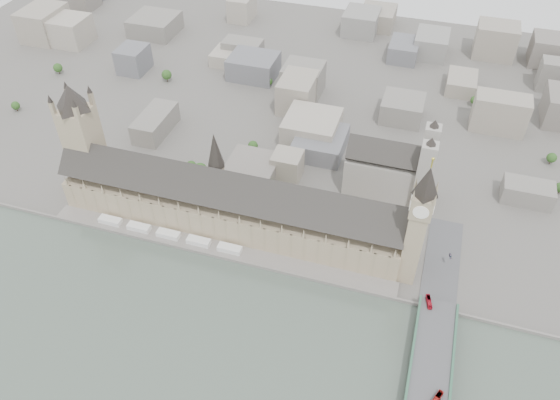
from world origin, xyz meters
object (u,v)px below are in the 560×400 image
(westminster_abbey, at_px, (391,169))
(red_bus_north, at_px, (429,302))
(elizabeth_tower, at_px, (419,219))
(victoria_tower, at_px, (82,136))
(car_approach, at_px, (450,256))
(red_bus_south, at_px, (436,399))
(palace_of_westminster, at_px, (229,204))

(westminster_abbey, xyz_separation_m, red_bus_north, (44.50, -113.73, -13.26))
(elizabeth_tower, bearing_deg, victoria_tower, 176.04)
(westminster_abbey, height_order, car_approach, westminster_abbey)
(red_bus_north, xyz_separation_m, car_approach, (10.58, 46.08, -0.91))
(victoria_tower, height_order, red_bus_south, victoria_tower)
(red_bus_north, relative_size, car_approach, 2.49)
(car_approach, bearing_deg, palace_of_westminster, 171.66)
(red_bus_north, distance_m, red_bus_south, 68.81)
(palace_of_westminster, relative_size, car_approach, 58.53)
(westminster_abbey, xyz_separation_m, red_bus_south, (55.66, -181.64, -13.11))
(victoria_tower, relative_size, car_approach, 22.09)
(palace_of_westminster, xyz_separation_m, victoria_tower, (-122.00, 6.30, 32.50))
(victoria_tower, relative_size, red_bus_south, 8.11)
(victoria_tower, relative_size, red_bus_north, 8.88)
(red_bus_south, bearing_deg, palace_of_westminster, 170.42)
(elizabeth_tower, relative_size, car_approach, 23.74)
(elizabeth_tower, relative_size, red_bus_north, 9.54)
(red_bus_north, bearing_deg, elizabeth_tower, 108.60)
(red_bus_south, bearing_deg, car_approach, 113.26)
(red_bus_north, height_order, red_bus_south, red_bus_south)
(red_bus_south, bearing_deg, red_bus_north, 122.31)
(westminster_abbey, bearing_deg, car_approach, -50.85)
(elizabeth_tower, height_order, red_bus_south, elizabeth_tower)
(westminster_abbey, bearing_deg, red_bus_north, -68.63)
(elizabeth_tower, xyz_separation_m, victoria_tower, (-260.00, 18.00, -2.88))
(elizabeth_tower, relative_size, westminster_abbey, 1.58)
(victoria_tower, xyz_separation_m, westminster_abbey, (232.92, 69.00, -30.12))
(westminster_abbey, relative_size, car_approach, 15.02)
(elizabeth_tower, bearing_deg, red_bus_south, -73.19)
(victoria_tower, bearing_deg, red_bus_south, -21.32)
(car_approach, bearing_deg, elizabeth_tower, -156.35)
(elizabeth_tower, relative_size, red_bus_south, 8.72)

